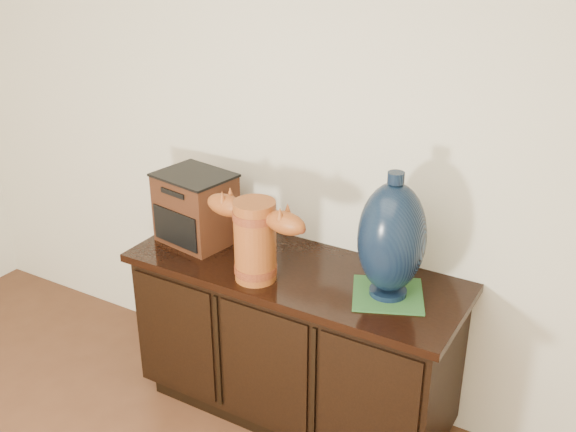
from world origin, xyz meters
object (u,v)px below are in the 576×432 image
Objects in this scene: spray_can at (255,226)px; terracotta_vessel at (255,236)px; lamp_base at (392,238)px; sideboard at (294,341)px; tv_radio at (196,208)px.

terracotta_vessel is at bearing -57.21° from spray_can.
lamp_base is 2.67× the size of spray_can.
spray_can is at bearing 158.07° from sideboard.
tv_radio is 0.95m from lamp_base.
tv_radio is (-0.52, 0.01, 0.53)m from sideboard.
sideboard is 7.65× the size of spray_can.
terracotta_vessel is at bearing -123.12° from sideboard.
tv_radio is at bearing 179.12° from lamp_base.
terracotta_vessel is 1.34× the size of tv_radio.
spray_can reaches higher than sideboard.
terracotta_vessel is 0.45m from tv_radio.
sideboard is at bearing 179.51° from lamp_base.
tv_radio is at bearing 178.80° from sideboard.
terracotta_vessel reaches higher than sideboard.
spray_can is (-0.69, 0.11, -0.16)m from lamp_base.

